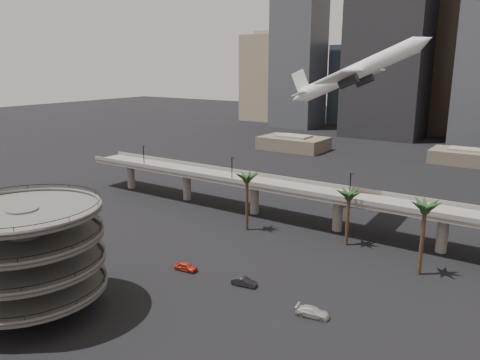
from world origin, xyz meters
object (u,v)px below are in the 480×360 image
Objects in this scene: car_a at (186,267)px; parking_ramp at (27,250)px; car_c at (313,312)px; airborne_jet at (355,73)px; car_b at (244,282)px; overpass at (294,192)px.

parking_ramp is at bearing 150.10° from car_a.
airborne_jet is at bearing 6.96° from car_c.
car_a is at bearing 84.40° from car_b.
car_c is at bearing -110.52° from car_b.
car_c reaches higher than car_b.
car_b is 14.08m from car_c.
car_b is (0.48, -47.27, -33.66)m from airborne_jet.
parking_ramp is 5.09× the size of car_b.
car_a is (-11.58, -48.26, -33.64)m from airborne_jet.
airborne_jet is 7.75× the size of car_b.
overpass is 29.81× the size of car_a.
car_a is at bearing -105.12° from airborne_jet.
overpass is 43.59m from car_c.
parking_ramp is at bearing -102.43° from overpass.
car_c is (13.85, -2.51, 0.01)m from car_b.
car_b is (8.75, -34.17, -6.62)m from overpass.
airborne_jet is 58.03m from car_b.
car_b is (12.05, 0.98, -0.02)m from car_a.
overpass is 25.87× the size of car_c.
parking_ramp is 5.09× the size of car_a.
overpass is 31.17m from airborne_jet.
parking_ramp reaches higher than overpass.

